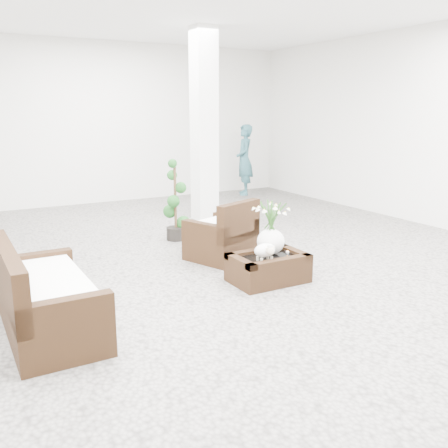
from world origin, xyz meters
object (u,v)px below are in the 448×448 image
armchair (221,229)px  loveseat (48,288)px  topiary (175,201)px  coffee_table (268,269)px

armchair → loveseat: loveseat is taller
loveseat → topiary: 3.51m
armchair → topiary: topiary is taller
armchair → coffee_table: bearing=70.9°
armchair → topiary: (-0.13, 1.27, 0.22)m
coffee_table → topiary: size_ratio=0.70×
loveseat → topiary: bearing=-43.9°
coffee_table → topiary: bearing=94.1°
coffee_table → topiary: topiary is taller
coffee_table → armchair: bearing=92.2°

